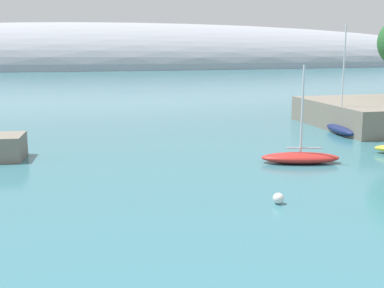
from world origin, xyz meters
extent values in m
ellipsoid|color=#999EA8|center=(11.04, 193.95, 0.00)|extent=(360.30, 58.42, 35.12)
ellipsoid|color=navy|center=(19.23, 34.57, 0.50)|extent=(2.88, 6.85, 0.99)
cylinder|color=silver|center=(19.23, 34.57, 5.90)|extent=(0.14, 0.14, 9.82)
cube|color=silver|center=(19.18, 34.27, 1.34)|extent=(0.59, 2.97, 0.10)
ellipsoid|color=red|center=(9.51, 23.57, 0.40)|extent=(6.22, 3.43, 0.80)
cylinder|color=silver|center=(9.51, 23.57, 4.08)|extent=(0.17, 0.17, 6.55)
cube|color=silver|center=(9.77, 23.51, 1.15)|extent=(2.60, 0.74, 0.10)
sphere|color=silver|center=(3.89, 14.71, 0.31)|extent=(0.63, 0.63, 0.63)
camera|label=1|loc=(-7.30, -10.34, 8.76)|focal=46.89mm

